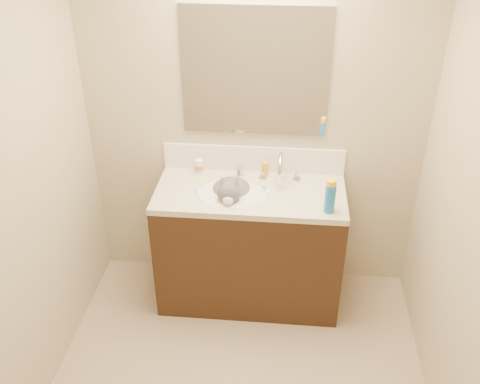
% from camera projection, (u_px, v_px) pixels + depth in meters
% --- Properties ---
extents(room_shell, '(2.24, 2.54, 2.52)m').
position_uv_depth(room_shell, '(233.00, 184.00, 2.21)').
color(room_shell, tan).
rests_on(room_shell, ground).
extents(vanity_cabinet, '(1.20, 0.55, 0.82)m').
position_uv_depth(vanity_cabinet, '(250.00, 248.00, 3.60)').
color(vanity_cabinet, black).
rests_on(vanity_cabinet, ground).
extents(counter_slab, '(1.20, 0.55, 0.04)m').
position_uv_depth(counter_slab, '(250.00, 194.00, 3.38)').
color(counter_slab, beige).
rests_on(counter_slab, vanity_cabinet).
extents(basin, '(0.45, 0.36, 0.14)m').
position_uv_depth(basin, '(231.00, 202.00, 3.39)').
color(basin, white).
rests_on(basin, vanity_cabinet).
extents(faucet, '(0.28, 0.20, 0.21)m').
position_uv_depth(faucet, '(280.00, 170.00, 3.42)').
color(faucet, silver).
rests_on(faucet, counter_slab).
extents(cat, '(0.32, 0.39, 0.31)m').
position_uv_depth(cat, '(231.00, 195.00, 3.39)').
color(cat, '#4F4D4F').
rests_on(cat, basin).
extents(backsplash, '(1.20, 0.02, 0.18)m').
position_uv_depth(backsplash, '(253.00, 159.00, 3.54)').
color(backsplash, white).
rests_on(backsplash, counter_slab).
extents(mirror, '(0.90, 0.02, 0.80)m').
position_uv_depth(mirror, '(255.00, 73.00, 3.23)').
color(mirror, white).
rests_on(mirror, room_shell).
extents(pill_bottle, '(0.06, 0.06, 0.10)m').
position_uv_depth(pill_bottle, '(199.00, 166.00, 3.54)').
color(pill_bottle, white).
rests_on(pill_bottle, counter_slab).
extents(pill_label, '(0.07, 0.07, 0.04)m').
position_uv_depth(pill_label, '(199.00, 167.00, 3.54)').
color(pill_label, orange).
rests_on(pill_label, pill_bottle).
extents(silver_jar, '(0.06, 0.06, 0.06)m').
position_uv_depth(silver_jar, '(240.00, 171.00, 3.52)').
color(silver_jar, '#B7B7BC').
rests_on(silver_jar, counter_slab).
extents(amber_bottle, '(0.05, 0.05, 0.10)m').
position_uv_depth(amber_bottle, '(265.00, 169.00, 3.50)').
color(amber_bottle, orange).
rests_on(amber_bottle, counter_slab).
extents(toothbrush, '(0.07, 0.13, 0.01)m').
position_uv_depth(toothbrush, '(265.00, 188.00, 3.39)').
color(toothbrush, white).
rests_on(toothbrush, counter_slab).
extents(toothbrush_head, '(0.03, 0.03, 0.02)m').
position_uv_depth(toothbrush_head, '(265.00, 188.00, 3.38)').
color(toothbrush_head, '#6A88E1').
rests_on(toothbrush_head, counter_slab).
extents(spray_can, '(0.07, 0.07, 0.18)m').
position_uv_depth(spray_can, '(330.00, 199.00, 3.12)').
color(spray_can, blue).
rests_on(spray_can, counter_slab).
extents(spray_cap, '(0.06, 0.06, 0.04)m').
position_uv_depth(spray_cap, '(332.00, 183.00, 3.06)').
color(spray_cap, yellow).
rests_on(spray_cap, spray_can).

